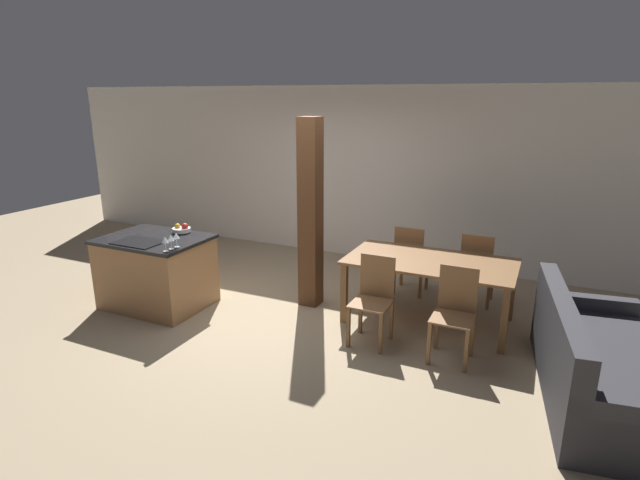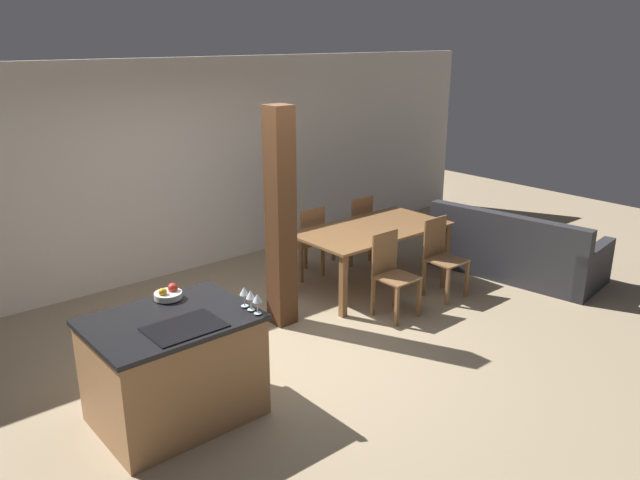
{
  "view_description": "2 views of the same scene",
  "coord_description": "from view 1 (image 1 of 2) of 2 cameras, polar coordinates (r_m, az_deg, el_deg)",
  "views": [
    {
      "loc": [
        2.93,
        -4.77,
        2.54
      ],
      "look_at": [
        0.6,
        0.2,
        0.95
      ],
      "focal_mm": 28.0,
      "sensor_mm": 36.0,
      "label": 1
    },
    {
      "loc": [
        -3.33,
        -4.43,
        2.95
      ],
      "look_at": [
        0.6,
        0.2,
        0.95
      ],
      "focal_mm": 35.0,
      "sensor_mm": 36.0,
      "label": 2
    }
  ],
  "objects": [
    {
      "name": "kitchen_island",
      "position": [
        6.52,
        -18.16,
        -3.43
      ],
      "size": [
        1.25,
        0.95,
        0.89
      ],
      "color": "#9E7047",
      "rests_on": "ground_plane"
    },
    {
      "name": "wall_back",
      "position": [
        8.04,
        3.51,
        7.63
      ],
      "size": [
        11.2,
        0.08,
        2.7
      ],
      "color": "silver",
      "rests_on": "ground_plane"
    },
    {
      "name": "dining_chair_far_right",
      "position": [
        6.5,
        17.48,
        -3.02
      ],
      "size": [
        0.4,
        0.4,
        0.93
      ],
      "rotation": [
        0.0,
        0.0,
        3.14
      ],
      "color": "brown",
      "rests_on": "ground_plane"
    },
    {
      "name": "couch",
      "position": [
        5.04,
        29.21,
        -12.7
      ],
      "size": [
        1.23,
        2.18,
        0.87
      ],
      "rotation": [
        0.0,
        0.0,
        1.71
      ],
      "color": "#2D2D33",
      "rests_on": "ground_plane"
    },
    {
      "name": "fruit_bowl",
      "position": [
        6.51,
        -15.54,
        1.23
      ],
      "size": [
        0.23,
        0.23,
        0.12
      ],
      "color": "silver",
      "rests_on": "kitchen_island"
    },
    {
      "name": "wine_glass_middle",
      "position": [
        5.78,
        -16.7,
        0.2
      ],
      "size": [
        0.08,
        0.08,
        0.17
      ],
      "color": "silver",
      "rests_on": "kitchen_island"
    },
    {
      "name": "wine_glass_far",
      "position": [
        5.85,
        -16.12,
        0.42
      ],
      "size": [
        0.08,
        0.08,
        0.17
      ],
      "color": "silver",
      "rests_on": "kitchen_island"
    },
    {
      "name": "dining_table",
      "position": [
        5.82,
        12.47,
        -3.1
      ],
      "size": [
        1.87,
        1.01,
        0.75
      ],
      "color": "brown",
      "rests_on": "ground_plane"
    },
    {
      "name": "dining_chair_near_left",
      "position": [
        5.33,
        6.11,
        -6.59
      ],
      "size": [
        0.4,
        0.4,
        0.93
      ],
      "color": "brown",
      "rests_on": "ground_plane"
    },
    {
      "name": "timber_post",
      "position": [
        6.04,
        -1.1,
        2.92
      ],
      "size": [
        0.24,
        0.24,
        2.31
      ],
      "color": "#4C2D19",
      "rests_on": "ground_plane"
    },
    {
      "name": "ground_plane",
      "position": [
        6.14,
        -5.93,
        -8.35
      ],
      "size": [
        16.0,
        16.0,
        0.0
      ],
      "primitive_type": "plane",
      "color": "#9E896B"
    },
    {
      "name": "dining_chair_far_left",
      "position": [
        6.64,
        10.28,
        -2.09
      ],
      "size": [
        0.4,
        0.4,
        0.93
      ],
      "rotation": [
        0.0,
        0.0,
        3.14
      ],
      "color": "brown",
      "rests_on": "ground_plane"
    },
    {
      "name": "dining_chair_near_right",
      "position": [
        5.14,
        15.11,
        -7.95
      ],
      "size": [
        0.4,
        0.4,
        0.93
      ],
      "color": "brown",
      "rests_on": "ground_plane"
    },
    {
      "name": "wine_glass_near",
      "position": [
        5.72,
        -17.3,
        -0.03
      ],
      "size": [
        0.08,
        0.08,
        0.17
      ],
      "color": "silver",
      "rests_on": "kitchen_island"
    }
  ]
}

